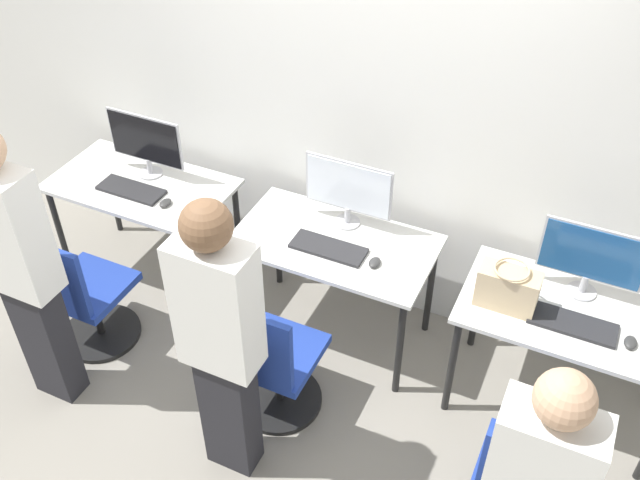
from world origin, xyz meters
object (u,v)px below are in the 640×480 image
object	(u,v)px
mouse_left	(165,203)
handbag	(508,288)
monitor_center	(348,190)
monitor_left	(145,142)
monitor_right	(592,258)
person_left	(20,264)
person_center	(221,338)
keyboard_left	(131,190)
mouse_right	(630,342)
keyboard_right	(573,324)
mouse_center	(375,262)
office_chair_center	(273,367)
office_chair_left	(85,300)
keyboard_center	(328,248)

from	to	relation	value
mouse_left	handbag	xyz separation A→B (m)	(2.03, 0.03, 0.10)
monitor_center	monitor_left	bearing A→B (deg)	-177.12
monitor_right	person_left	bearing A→B (deg)	-154.39
person_center	keyboard_left	bearing A→B (deg)	142.40
mouse_right	person_left	bearing A→B (deg)	-161.41
monitor_center	keyboard_right	world-z (taller)	monitor_center
mouse_left	mouse_center	size ratio (longest dim) A/B	1.00
keyboard_right	mouse_center	bearing A→B (deg)	179.71
keyboard_left	handbag	bearing A→B (deg)	-0.12
person_left	monitor_right	bearing A→B (deg)	25.61
monitor_left	mouse_center	xyz separation A→B (m)	(1.60, -0.21, -0.22)
office_chair_center	handbag	xyz separation A→B (m)	(1.04, 0.57, 0.50)
keyboard_left	person_center	xyz separation A→B (m)	(1.23, -0.95, 0.17)
office_chair_left	person_center	bearing A→B (deg)	-16.15
monitor_left	handbag	xyz separation A→B (m)	(2.30, -0.21, -0.12)
monitor_right	office_chair_left	bearing A→B (deg)	-161.82
monitor_center	mouse_right	bearing A→B (deg)	-10.35
keyboard_center	office_chair_center	bearing A→B (deg)	-95.07
monitor_center	keyboard_left	bearing A→B (deg)	-168.35
office_chair_center	mouse_right	world-z (taller)	office_chair_center
keyboard_left	monitor_center	bearing A→B (deg)	11.65
mouse_left	keyboard_left	bearing A→B (deg)	173.74
office_chair_center	person_center	xyz separation A→B (m)	(-0.04, -0.37, 0.56)
office_chair_left	office_chair_center	world-z (taller)	same
office_chair_center	person_center	bearing A→B (deg)	-96.33
keyboard_left	office_chair_center	world-z (taller)	office_chair_center
keyboard_left	mouse_right	xyz separation A→B (m)	(2.91, -0.02, 0.01)
office_chair_left	monitor_right	bearing A→B (deg)	18.18
monitor_right	handbag	world-z (taller)	monitor_right
person_center	mouse_left	bearing A→B (deg)	136.21
keyboard_right	keyboard_left	bearing A→B (deg)	179.90
keyboard_center	handbag	size ratio (longest dim) A/B	1.40
person_left	monitor_right	world-z (taller)	person_left
monitor_right	mouse_center	bearing A→B (deg)	-166.28
monitor_center	keyboard_center	distance (m)	0.34
mouse_left	monitor_center	world-z (taller)	monitor_center
keyboard_center	office_chair_center	world-z (taller)	office_chair_center
mouse_right	keyboard_left	bearing A→B (deg)	179.64
monitor_center	mouse_center	distance (m)	0.45
monitor_left	person_center	bearing A→B (deg)	-43.17
monitor_center	mouse_left	bearing A→B (deg)	-163.91
monitor_center	office_chair_center	distance (m)	1.05
office_chair_left	office_chair_center	size ratio (longest dim) A/B	1.00
monitor_left	mouse_left	world-z (taller)	monitor_left
office_chair_center	keyboard_center	bearing A→B (deg)	84.93
keyboard_center	office_chair_center	size ratio (longest dim) A/B	0.48
person_center	mouse_right	size ratio (longest dim) A/B	18.50
office_chair_left	keyboard_center	world-z (taller)	office_chair_left
keyboard_left	person_left	bearing A→B (deg)	-84.57
mouse_left	person_center	xyz separation A→B (m)	(0.96, -0.92, 0.16)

